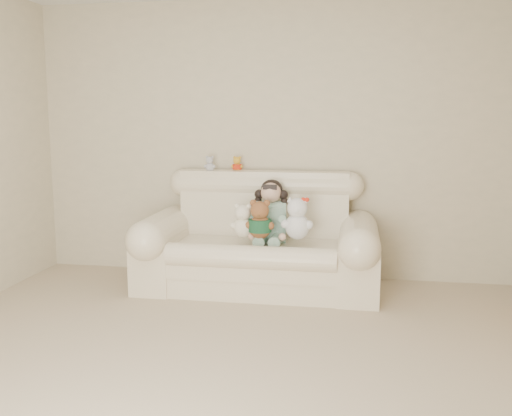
{
  "coord_description": "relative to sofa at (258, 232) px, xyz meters",
  "views": [
    {
      "loc": [
        0.8,
        -2.89,
        1.54
      ],
      "look_at": [
        -0.02,
        1.9,
        0.75
      ],
      "focal_mm": 40.18,
      "sensor_mm": 36.0,
      "label": 1
    }
  ],
  "objects": [
    {
      "name": "white_cat",
      "position": [
        0.36,
        -0.13,
        0.2
      ],
      "size": [
        0.33,
        0.29,
        0.43
      ],
      "primitive_type": null,
      "rotation": [
        0.0,
        0.0,
        -0.33
      ],
      "color": "silver",
      "rests_on": "sofa"
    },
    {
      "name": "brown_teddy",
      "position": [
        0.05,
        -0.17,
        0.18
      ],
      "size": [
        0.29,
        0.25,
        0.39
      ],
      "primitive_type": null,
      "rotation": [
        0.0,
        0.0,
        0.27
      ],
      "color": "brown",
      "rests_on": "sofa"
    },
    {
      "name": "grey_mini_plush",
      "position": [
        -0.52,
        0.35,
        0.58
      ],
      "size": [
        0.13,
        0.12,
        0.18
      ],
      "primitive_type": null,
      "rotation": [
        0.0,
        0.0,
        -0.28
      ],
      "color": "silver",
      "rests_on": "sofa"
    },
    {
      "name": "cream_teddy",
      "position": [
        -0.11,
        -0.15,
        0.16
      ],
      "size": [
        0.25,
        0.2,
        0.34
      ],
      "primitive_type": null,
      "rotation": [
        0.0,
        0.0,
        -0.16
      ],
      "color": "white",
      "rests_on": "sofa"
    },
    {
      "name": "sofa",
      "position": [
        0.0,
        0.0,
        0.0
      ],
      "size": [
        2.1,
        0.95,
        1.03
      ],
      "primitive_type": null,
      "color": "#FFF3CD",
      "rests_on": "floor"
    },
    {
      "name": "yellow_mini_bear",
      "position": [
        -0.26,
        0.39,
        0.58
      ],
      "size": [
        0.13,
        0.11,
        0.17
      ],
      "primitive_type": null,
      "rotation": [
        0.0,
        0.0,
        -0.23
      ],
      "color": "gold",
      "rests_on": "sofa"
    },
    {
      "name": "wall_back",
      "position": [
        0.02,
        0.5,
        0.78
      ],
      "size": [
        4.5,
        0.0,
        4.5
      ],
      "primitive_type": "plane",
      "rotation": [
        1.57,
        0.0,
        0.0
      ],
      "color": "#C0B598",
      "rests_on": "ground"
    },
    {
      "name": "seated_child",
      "position": [
        0.1,
        0.08,
        0.19
      ],
      "size": [
        0.4,
        0.46,
        0.57
      ],
      "primitive_type": null,
      "rotation": [
        0.0,
        0.0,
        0.16
      ],
      "color": "#277350",
      "rests_on": "sofa"
    },
    {
      "name": "floor",
      "position": [
        0.02,
        -2.0,
        -0.52
      ],
      "size": [
        5.0,
        5.0,
        0.0
      ],
      "primitive_type": "plane",
      "color": "tan",
      "rests_on": "ground"
    }
  ]
}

